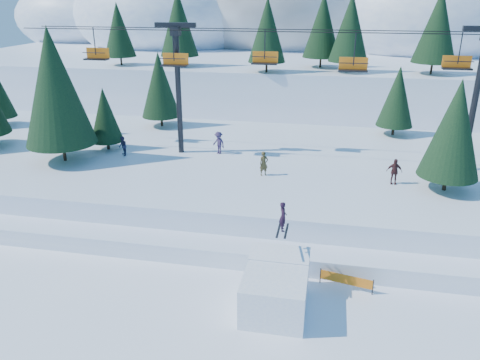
% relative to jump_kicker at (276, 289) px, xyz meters
% --- Properties ---
extents(ground, '(160.00, 160.00, 0.00)m').
position_rel_jump_kicker_xyz_m(ground, '(-0.92, -2.02, -1.15)').
color(ground, white).
rests_on(ground, ground).
extents(mid_shelf, '(70.00, 22.00, 2.50)m').
position_rel_jump_kicker_xyz_m(mid_shelf, '(-0.92, 15.98, 0.10)').
color(mid_shelf, white).
rests_on(mid_shelf, ground).
extents(berm, '(70.00, 6.00, 1.10)m').
position_rel_jump_kicker_xyz_m(berm, '(-0.92, 5.98, -0.60)').
color(berm, white).
rests_on(berm, ground).
extents(mountain_ridge, '(119.00, 60.69, 26.46)m').
position_rel_jump_kicker_xyz_m(mountain_ridge, '(-6.01, 71.32, 8.49)').
color(mountain_ridge, white).
rests_on(mountain_ridge, ground).
extents(jump_kicker, '(3.09, 4.33, 5.20)m').
position_rel_jump_kicker_xyz_m(jump_kicker, '(0.00, 0.00, 0.00)').
color(jump_kicker, white).
rests_on(jump_kicker, ground).
extents(chairlift, '(46.00, 3.21, 10.28)m').
position_rel_jump_kicker_xyz_m(chairlift, '(0.87, 16.03, 8.17)').
color(chairlift, black).
rests_on(chairlift, mid_shelf).
extents(conifer_stand, '(61.97, 17.03, 10.24)m').
position_rel_jump_kicker_xyz_m(conifer_stand, '(-2.75, 16.13, 5.85)').
color(conifer_stand, black).
rests_on(conifer_stand, mid_shelf).
extents(distant_skiers, '(30.68, 9.17, 1.85)m').
position_rel_jump_kicker_xyz_m(distant_skiers, '(-1.45, 15.16, 2.22)').
color(distant_skiers, '#433A1E').
rests_on(distant_skiers, mid_shelf).
extents(banner_near, '(2.80, 0.64, 0.90)m').
position_rel_jump_kicker_xyz_m(banner_near, '(3.52, 2.41, -0.61)').
color(banner_near, black).
rests_on(banner_near, ground).
extents(banner_far, '(2.75, 0.84, 0.90)m').
position_rel_jump_kicker_xyz_m(banner_far, '(6.99, 4.60, -0.61)').
color(banner_far, black).
rests_on(banner_far, ground).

